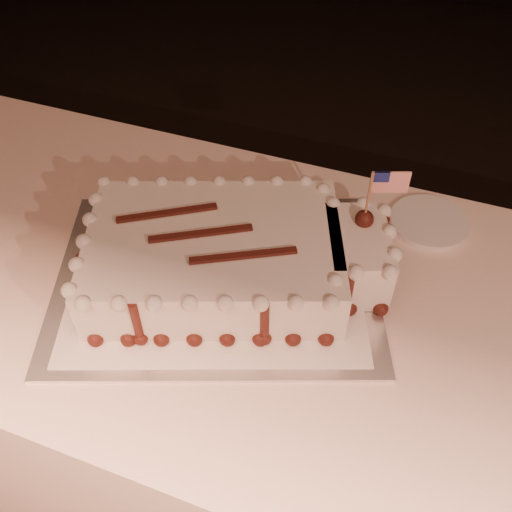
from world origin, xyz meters
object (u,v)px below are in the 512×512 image
(cake_board, at_px, (216,278))
(side_plate, at_px, (429,222))
(banquet_table, at_px, (286,403))
(sheet_cake, at_px, (232,256))

(cake_board, height_order, side_plate, side_plate)
(cake_board, xyz_separation_m, side_plate, (0.35, 0.30, 0.00))
(cake_board, relative_size, side_plate, 3.69)
(banquet_table, bearing_deg, cake_board, -178.18)
(banquet_table, distance_m, sheet_cake, 0.46)
(cake_board, bearing_deg, side_plate, 19.26)
(banquet_table, xyz_separation_m, side_plate, (0.20, 0.29, 0.38))
(banquet_table, xyz_separation_m, sheet_cake, (-0.12, 0.01, 0.44))
(cake_board, height_order, sheet_cake, sheet_cake)
(sheet_cake, distance_m, side_plate, 0.44)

